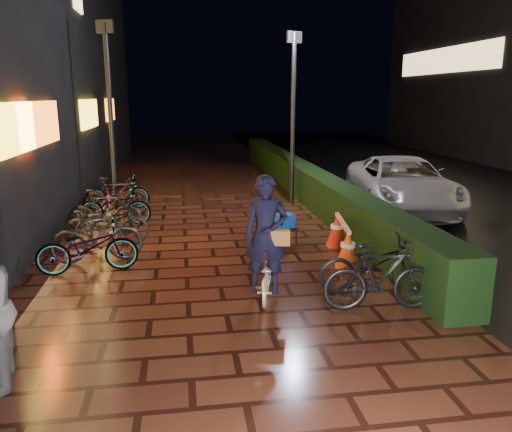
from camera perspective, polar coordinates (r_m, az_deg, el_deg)
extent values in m
plane|color=#381911|center=(8.55, -4.07, -8.13)|extent=(80.00, 80.00, 0.00)
cube|color=black|center=(16.61, 5.09, 4.30)|extent=(0.70, 20.00, 1.00)
imported|color=#B3B3B8|center=(14.73, 16.36, 3.56)|extent=(3.27, 5.59, 1.46)
cube|color=yellow|center=(9.87, -25.76, 9.01)|extent=(0.08, 2.00, 0.90)
cube|color=orange|center=(11.31, -23.57, 9.64)|extent=(0.08, 3.00, 0.90)
cube|color=yellow|center=(17.18, -18.51, 11.02)|extent=(0.08, 2.80, 0.90)
cube|color=orange|center=(22.12, -16.35, 11.58)|extent=(0.08, 2.20, 0.90)
cube|color=#FFD88C|center=(29.54, 20.69, 16.30)|extent=(0.06, 10.00, 1.30)
cylinder|color=black|center=(14.78, 4.24, 10.69)|extent=(0.17, 0.17, 4.85)
cube|color=black|center=(14.84, 4.40, 19.72)|extent=(0.46, 0.23, 0.33)
cylinder|color=black|center=(14.81, -16.26, 10.63)|extent=(0.17, 0.17, 5.07)
cube|color=black|center=(14.91, -16.91, 20.02)|extent=(0.49, 0.24, 0.34)
imported|color=white|center=(8.05, 1.15, -6.71)|extent=(0.79, 1.46, 0.73)
imported|color=black|center=(7.74, 1.12, -2.14)|extent=(0.76, 0.59, 1.86)
cube|color=#9A632A|center=(7.72, 2.72, -2.47)|extent=(0.35, 0.21, 0.24)
cone|color=#E9480C|center=(9.54, 10.45, -3.67)|extent=(0.46, 0.46, 0.73)
cone|color=red|center=(10.83, 9.24, -1.54)|extent=(0.46, 0.46, 0.73)
cube|color=#D84B0B|center=(9.65, 10.36, -5.65)|extent=(0.45, 0.45, 0.03)
cube|color=orange|center=(10.93, 9.17, -3.32)|extent=(0.45, 0.45, 0.03)
cube|color=#EC420D|center=(10.10, 9.88, -0.77)|extent=(0.32, 1.56, 0.07)
cube|color=black|center=(10.76, 3.18, -1.38)|extent=(0.64, 0.58, 0.04)
cylinder|color=black|center=(10.57, 2.65, -2.80)|extent=(0.04, 0.04, 0.37)
cylinder|color=black|center=(10.77, 4.61, -2.50)|extent=(0.04, 0.04, 0.37)
cylinder|color=black|center=(10.86, 1.74, -2.34)|extent=(0.04, 0.04, 0.37)
cylinder|color=black|center=(11.06, 3.67, -2.06)|extent=(0.04, 0.04, 0.37)
cube|color=#0D41B0|center=(10.72, 3.20, -0.54)|extent=(0.47, 0.43, 0.29)
cylinder|color=black|center=(10.53, 2.91, -0.90)|extent=(0.17, 0.42, 0.93)
imported|color=black|center=(9.58, -18.72, -3.44)|extent=(1.87, 0.89, 0.94)
imported|color=black|center=(11.25, -16.69, -0.82)|extent=(1.81, 0.66, 0.94)
imported|color=black|center=(12.19, -16.94, 0.50)|extent=(1.79, 0.72, 1.05)
imported|color=black|center=(14.79, -15.58, 2.60)|extent=(1.82, 0.69, 0.94)
imported|color=black|center=(10.12, -17.77, -2.18)|extent=(1.79, 0.71, 1.05)
imported|color=black|center=(13.95, -15.76, 2.17)|extent=(1.75, 0.52, 1.05)
imported|color=black|center=(12.99, -15.82, 1.12)|extent=(1.86, 0.86, 0.94)
imported|color=black|center=(8.42, 13.14, -5.38)|extent=(1.80, 0.65, 0.94)
imported|color=black|center=(7.72, 14.09, -6.78)|extent=(1.78, 0.63, 1.05)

